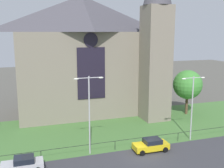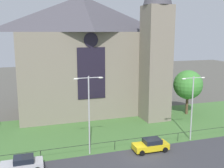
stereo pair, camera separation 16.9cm
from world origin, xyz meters
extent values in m
plane|color=#56544C|center=(0.00, 10.00, 0.00)|extent=(160.00, 160.00, 0.00)
cube|color=#38383D|center=(0.00, -2.00, 0.00)|extent=(120.00, 8.00, 0.01)
cube|color=#477538|center=(0.00, 8.00, 0.00)|extent=(120.00, 20.00, 0.01)
cube|color=gray|center=(-2.38, 19.95, 7.00)|extent=(22.00, 12.00, 14.00)
pyramid|color=#47444C|center=(-2.38, 19.95, 17.00)|extent=(22.00, 12.00, 6.00)
cube|color=black|center=(-2.38, 13.90, 7.70)|extent=(4.40, 0.16, 8.00)
cylinder|color=black|center=(-2.38, 13.90, 12.80)|extent=(2.20, 0.15, 2.20)
cube|color=gray|center=(7.62, 11.95, 9.00)|extent=(4.00, 4.00, 18.00)
cylinder|color=black|center=(-2.38, 2.50, 1.10)|extent=(34.71, 0.05, 0.05)
cylinder|color=black|center=(-11.06, 2.50, 0.55)|extent=(0.07, 0.07, 1.10)
cylinder|color=black|center=(-2.38, 2.50, 0.55)|extent=(0.07, 0.07, 1.10)
cylinder|color=black|center=(6.30, 2.50, 0.55)|extent=(0.06, 0.07, 1.10)
cylinder|color=brown|center=(14.14, 12.55, 1.66)|extent=(0.45, 0.45, 3.32)
sphere|color=#428C38|center=(14.14, 12.55, 5.18)|extent=(4.95, 4.95, 4.95)
cylinder|color=#B2B2B7|center=(-5.52, 2.40, 4.60)|extent=(0.16, 0.16, 9.19)
cylinder|color=#B2B2B7|center=(-6.22, 2.40, 8.99)|extent=(1.40, 0.10, 0.10)
cylinder|color=#B2B2B7|center=(-4.82, 2.40, 8.99)|extent=(1.40, 0.10, 0.10)
ellipsoid|color=white|center=(-6.92, 2.40, 8.94)|extent=(0.57, 0.26, 0.20)
ellipsoid|color=white|center=(-4.12, 2.40, 8.94)|extent=(0.57, 0.26, 0.20)
cylinder|color=#B2B2B7|center=(8.10, 2.40, 4.24)|extent=(0.16, 0.16, 8.48)
cylinder|color=#B2B2B7|center=(7.40, 2.40, 8.28)|extent=(1.40, 0.10, 0.10)
cylinder|color=#B2B2B7|center=(8.80, 2.40, 8.28)|extent=(1.40, 0.10, 0.10)
ellipsoid|color=white|center=(6.70, 2.40, 8.23)|extent=(0.57, 0.26, 0.20)
ellipsoid|color=white|center=(9.50, 2.40, 8.23)|extent=(0.57, 0.26, 0.20)
cube|color=#B7B7BC|center=(-13.04, 0.61, 0.61)|extent=(4.23, 1.87, 0.70)
cube|color=black|center=(-12.84, 0.60, 1.23)|extent=(2.03, 1.64, 0.55)
cylinder|color=black|center=(-14.49, 1.53, 0.32)|extent=(0.64, 0.23, 0.64)
cylinder|color=black|center=(-11.55, 1.48, 0.32)|extent=(0.64, 0.23, 0.64)
cube|color=gold|center=(1.55, 0.86, 0.61)|extent=(4.23, 1.87, 0.70)
cube|color=black|center=(1.75, 0.86, 1.23)|extent=(2.03, 1.63, 0.55)
cylinder|color=black|center=(0.07, -0.01, 0.32)|extent=(0.64, 0.23, 0.64)
cylinder|color=black|center=(0.10, 1.79, 0.32)|extent=(0.64, 0.23, 0.64)
cylinder|color=black|center=(3.01, -0.06, 0.32)|extent=(0.64, 0.23, 0.64)
cylinder|color=black|center=(3.04, 1.74, 0.32)|extent=(0.64, 0.23, 0.64)
camera|label=1|loc=(-12.45, -26.72, 14.00)|focal=43.80mm
camera|label=2|loc=(-12.29, -26.77, 14.00)|focal=43.80mm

